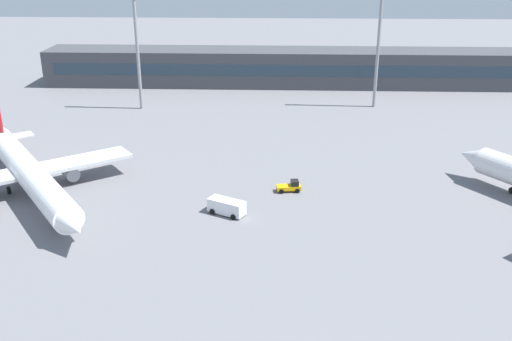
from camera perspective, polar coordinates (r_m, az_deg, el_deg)
name	(u,v)px	position (r m, az deg, el deg)	size (l,w,h in m)	color
ground_plane	(303,190)	(88.54, 4.62, -1.87)	(400.00, 400.00, 0.00)	slate
terminal_building	(294,67)	(151.66, 3.72, 10.02)	(126.08, 12.13, 9.00)	#3F4247
airplane_mid	(29,173)	(91.51, -21.31, -0.24)	(30.68, 38.39, 11.22)	white
baggage_tug_yellow	(290,186)	(87.51, 3.37, -1.56)	(3.76, 2.19, 1.75)	#F2B20C
service_van_white	(227,207)	(80.31, -2.88, -3.54)	(5.54, 4.17, 2.08)	white
floodlight_tower_west	(380,29)	(131.26, 11.99, 13.38)	(3.20, 0.80, 30.19)	gray
floodlight_tower_east	(137,39)	(129.86, -11.59, 12.47)	(3.20, 0.80, 26.50)	gray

